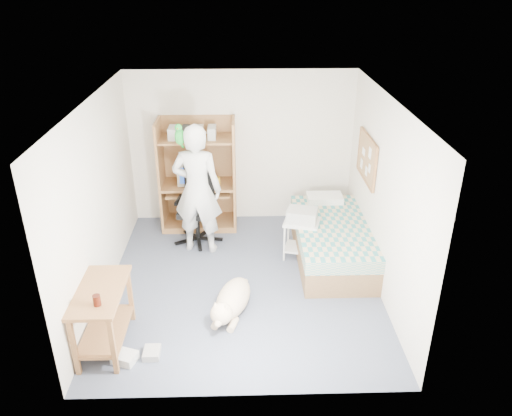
{
  "coord_description": "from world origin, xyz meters",
  "views": [
    {
      "loc": [
        0.01,
        -5.7,
        3.89
      ],
      "look_at": [
        0.18,
        0.16,
        1.05
      ],
      "focal_mm": 35.0,
      "sensor_mm": 36.0,
      "label": 1
    }
  ],
  "objects_px": {
    "computer_hutch": "(198,179)",
    "dog": "(232,300)",
    "side_desk": "(103,309)",
    "person": "(197,190)",
    "office_chair": "(198,215)",
    "printer_cart": "(301,233)",
    "bed": "(331,240)"
  },
  "relations": [
    {
      "from": "bed",
      "to": "dog",
      "type": "relative_size",
      "value": 1.78
    },
    {
      "from": "side_desk",
      "to": "office_chair",
      "type": "xyz_separation_m",
      "value": [
        0.86,
        2.44,
        -0.07
      ]
    },
    {
      "from": "computer_hutch",
      "to": "bed",
      "type": "distance_m",
      "value": 2.35
    },
    {
      "from": "computer_hutch",
      "to": "side_desk",
      "type": "relative_size",
      "value": 1.8
    },
    {
      "from": "side_desk",
      "to": "computer_hutch",
      "type": "bearing_deg",
      "value": 73.86
    },
    {
      "from": "side_desk",
      "to": "person",
      "type": "distance_m",
      "value": 2.37
    },
    {
      "from": "bed",
      "to": "office_chair",
      "type": "relative_size",
      "value": 1.71
    },
    {
      "from": "computer_hutch",
      "to": "bed",
      "type": "height_order",
      "value": "computer_hutch"
    },
    {
      "from": "bed",
      "to": "person",
      "type": "relative_size",
      "value": 1.03
    },
    {
      "from": "side_desk",
      "to": "dog",
      "type": "distance_m",
      "value": 1.53
    },
    {
      "from": "computer_hutch",
      "to": "side_desk",
      "type": "bearing_deg",
      "value": -106.14
    },
    {
      "from": "person",
      "to": "printer_cart",
      "type": "relative_size",
      "value": 3.3
    },
    {
      "from": "bed",
      "to": "side_desk",
      "type": "distance_m",
      "value": 3.39
    },
    {
      "from": "office_chair",
      "to": "bed",
      "type": "bearing_deg",
      "value": -8.43
    },
    {
      "from": "office_chair",
      "to": "person",
      "type": "relative_size",
      "value": 0.6
    },
    {
      "from": "dog",
      "to": "printer_cart",
      "type": "xyz_separation_m",
      "value": [
        1.0,
        1.32,
        0.2
      ]
    },
    {
      "from": "person",
      "to": "printer_cart",
      "type": "xyz_separation_m",
      "value": [
        1.5,
        -0.28,
        -0.59
      ]
    },
    {
      "from": "computer_hutch",
      "to": "printer_cart",
      "type": "height_order",
      "value": "computer_hutch"
    },
    {
      "from": "side_desk",
      "to": "person",
      "type": "height_order",
      "value": "person"
    },
    {
      "from": "person",
      "to": "dog",
      "type": "bearing_deg",
      "value": 116.66
    },
    {
      "from": "bed",
      "to": "side_desk",
      "type": "bearing_deg",
      "value": -147.5
    },
    {
      "from": "computer_hutch",
      "to": "office_chair",
      "type": "height_order",
      "value": "computer_hutch"
    },
    {
      "from": "bed",
      "to": "printer_cart",
      "type": "relative_size",
      "value": 3.39
    },
    {
      "from": "computer_hutch",
      "to": "dog",
      "type": "bearing_deg",
      "value": -76.96
    },
    {
      "from": "bed",
      "to": "printer_cart",
      "type": "height_order",
      "value": "bed"
    },
    {
      "from": "person",
      "to": "dog",
      "type": "distance_m",
      "value": 1.85
    },
    {
      "from": "office_chair",
      "to": "person",
      "type": "xyz_separation_m",
      "value": [
        0.04,
        -0.31,
        0.56
      ]
    },
    {
      "from": "office_chair",
      "to": "dog",
      "type": "height_order",
      "value": "office_chair"
    },
    {
      "from": "side_desk",
      "to": "person",
      "type": "xyz_separation_m",
      "value": [
        0.9,
        2.13,
        0.49
      ]
    },
    {
      "from": "bed",
      "to": "office_chair",
      "type": "distance_m",
      "value": 2.09
    },
    {
      "from": "person",
      "to": "printer_cart",
      "type": "bearing_deg",
      "value": 178.73
    },
    {
      "from": "person",
      "to": "dog",
      "type": "relative_size",
      "value": 1.73
    }
  ]
}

